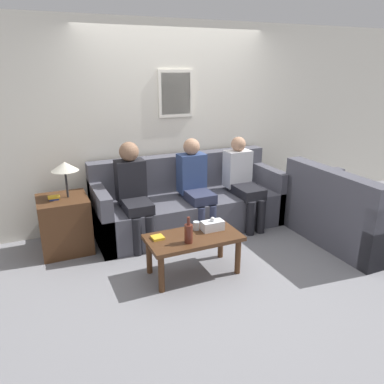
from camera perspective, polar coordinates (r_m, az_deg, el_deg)
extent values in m
plane|color=gray|center=(4.61, 2.21, -7.66)|extent=(16.00, 16.00, 0.00)
cube|color=silver|center=(5.09, -2.59, 10.28)|extent=(9.00, 0.06, 2.60)
cube|color=silver|center=(5.01, -2.48, 14.74)|extent=(0.48, 0.02, 0.60)
cube|color=#B7CCB2|center=(5.00, -2.44, 14.74)|extent=(0.40, 0.01, 0.52)
cube|color=#4C4C56|center=(4.91, -0.17, -3.08)|extent=(2.46, 0.88, 0.45)
cube|color=#4C4C56|center=(5.06, -1.74, 3.11)|extent=(2.46, 0.20, 0.48)
cube|color=#4C4C56|center=(4.55, -13.68, -3.68)|extent=(0.14, 0.88, 0.71)
cube|color=#4C4C56|center=(5.41, 11.14, 0.14)|extent=(0.14, 0.88, 0.71)
cube|color=#4C4C56|center=(4.97, 22.75, -4.38)|extent=(0.88, 1.43, 0.45)
cube|color=#4C4C56|center=(4.58, 20.51, 0.17)|extent=(0.20, 1.43, 0.48)
cube|color=#4C4C56|center=(5.35, 18.01, -0.68)|extent=(0.88, 0.14, 0.71)
cube|color=#4C2D19|center=(3.80, 0.23, -6.98)|extent=(0.95, 0.50, 0.04)
cylinder|color=#4C2D19|center=(3.62, -4.69, -12.32)|extent=(0.06, 0.06, 0.38)
cylinder|color=#4C2D19|center=(3.93, 7.00, -9.71)|extent=(0.06, 0.06, 0.38)
cylinder|color=#4C2D19|center=(3.93, -6.55, -9.68)|extent=(0.06, 0.06, 0.38)
cylinder|color=#4C2D19|center=(4.21, 4.38, -7.51)|extent=(0.06, 0.06, 0.38)
cube|color=#4C2D19|center=(4.56, -18.81, -4.66)|extent=(0.55, 0.55, 0.64)
cylinder|color=#262628|center=(4.40, -18.58, 1.28)|extent=(0.02, 0.02, 0.33)
cone|color=beige|center=(4.35, -18.85, 3.73)|extent=(0.30, 0.30, 0.10)
cube|color=navy|center=(4.41, -20.28, -1.00)|extent=(0.10, 0.07, 0.02)
cube|color=gold|center=(4.40, -20.31, -0.73)|extent=(0.13, 0.08, 0.02)
cylinder|color=#562319|center=(3.62, -0.52, -6.37)|extent=(0.08, 0.08, 0.19)
cylinder|color=#562319|center=(3.57, -0.53, -4.44)|extent=(0.03, 0.03, 0.08)
cylinder|color=silver|center=(3.92, 0.66, -5.14)|extent=(0.07, 0.07, 0.09)
cube|color=gold|center=(3.75, -5.26, -6.92)|extent=(0.12, 0.12, 0.02)
cube|color=silver|center=(3.91, 3.15, -5.13)|extent=(0.23, 0.12, 0.10)
sphere|color=white|center=(3.88, 3.17, -4.18)|extent=(0.05, 0.05, 0.05)
cube|color=black|center=(4.39, -8.42, -2.18)|extent=(0.31, 0.45, 0.14)
cylinder|color=black|center=(4.28, -8.40, -6.73)|extent=(0.11, 0.11, 0.45)
cylinder|color=black|center=(4.32, -6.44, -6.41)|extent=(0.11, 0.11, 0.45)
cube|color=black|center=(4.52, -9.35, 1.71)|extent=(0.34, 0.22, 0.50)
sphere|color=#8C664C|center=(4.43, -9.59, 6.08)|extent=(0.23, 0.23, 0.23)
cube|color=#2D334C|center=(4.66, 1.03, -0.73)|extent=(0.31, 0.44, 0.14)
cylinder|color=#2D334C|center=(4.55, 1.30, -4.96)|extent=(0.11, 0.11, 0.45)
cylinder|color=#2D334C|center=(4.61, 3.03, -4.64)|extent=(0.11, 0.11, 0.45)
cube|color=#33477A|center=(4.78, -0.07, 2.90)|extent=(0.34, 0.22, 0.50)
sphere|color=tan|center=(4.69, -0.07, 6.93)|extent=(0.21, 0.21, 0.21)
cube|color=black|center=(4.92, 8.30, 0.13)|extent=(0.31, 0.50, 0.14)
cylinder|color=black|center=(4.78, 8.94, -3.97)|extent=(0.11, 0.11, 0.45)
cylinder|color=black|center=(4.86, 10.46, -3.66)|extent=(0.11, 0.11, 0.45)
cube|color=silver|center=(5.05, 6.93, 3.58)|extent=(0.34, 0.22, 0.49)
sphere|color=tan|center=(4.97, 7.08, 7.25)|extent=(0.19, 0.19, 0.19)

